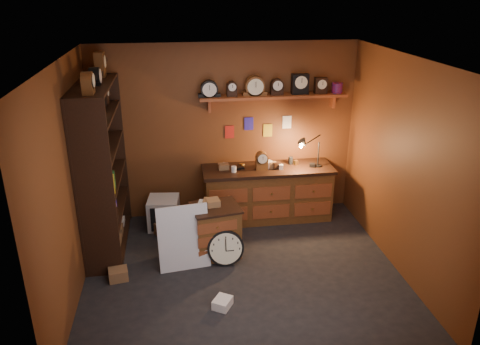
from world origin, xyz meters
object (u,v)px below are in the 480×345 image
at_px(shelving_unit, 100,162).
at_px(low_cabinet, 216,228).
at_px(workbench, 267,190).
at_px(big_round_clock, 226,248).

xyz_separation_m(shelving_unit, low_cabinet, (1.50, -0.47, -0.86)).
relative_size(shelving_unit, workbench, 1.28).
relative_size(shelving_unit, low_cabinet, 3.19).
bearing_deg(big_round_clock, low_cabinet, 109.76).
bearing_deg(workbench, shelving_unit, -168.37).
height_order(shelving_unit, low_cabinet, shelving_unit).
height_order(workbench, big_round_clock, workbench).
bearing_deg(shelving_unit, big_round_clock, -24.89).
bearing_deg(big_round_clock, workbench, 56.84).
bearing_deg(workbench, low_cabinet, -133.26).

